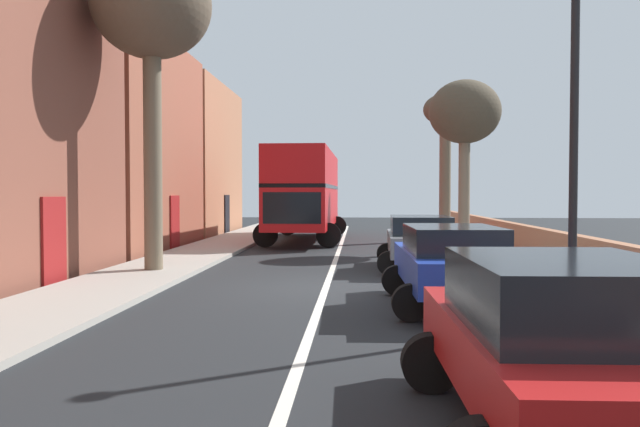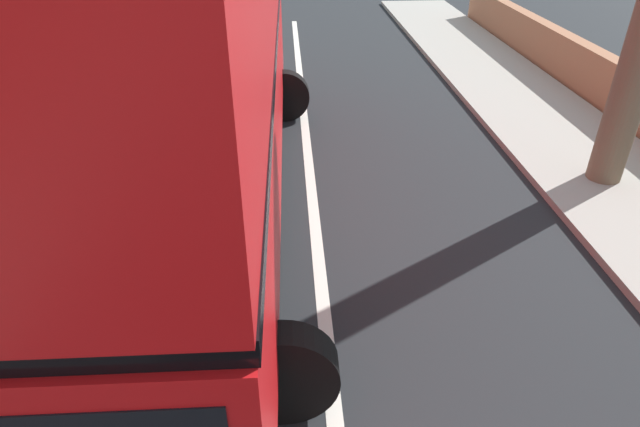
% 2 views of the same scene
% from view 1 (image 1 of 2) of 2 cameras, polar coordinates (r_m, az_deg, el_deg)
% --- Properties ---
extents(ground_plane, '(84.00, 84.00, 0.00)m').
position_cam_1_polar(ground_plane, '(14.33, 0.55, -6.87)').
color(ground_plane, black).
extents(road_centre_line, '(0.16, 54.00, 0.01)m').
position_cam_1_polar(road_centre_line, '(14.33, 0.55, -6.85)').
color(road_centre_line, silver).
rests_on(road_centre_line, ground).
extents(sidewalk_left, '(2.60, 60.00, 0.12)m').
position_cam_1_polar(sidewalk_left, '(15.38, -18.12, -6.14)').
color(sidewalk_left, '#9E998E').
rests_on(sidewalk_left, ground).
extents(sidewalk_right, '(2.60, 60.00, 0.12)m').
position_cam_1_polar(sidewalk_right, '(14.89, 19.86, -6.42)').
color(sidewalk_right, '#9E998E').
rests_on(sidewalk_right, ground).
extents(boundary_wall_right, '(0.36, 54.00, 1.09)m').
position_cam_1_polar(boundary_wall_right, '(15.33, 25.47, -4.41)').
color(boundary_wall_right, '#9E6647').
rests_on(boundary_wall_right, ground).
extents(double_decker_bus, '(3.63, 10.70, 4.06)m').
position_cam_1_polar(double_decker_bus, '(28.37, -1.36, 2.22)').
color(double_decker_bus, red).
rests_on(double_decker_bus, ground).
extents(parked_car_grey_right_0, '(2.52, 4.29, 1.54)m').
position_cam_1_polar(parked_car_grey_right_0, '(17.79, 9.23, -2.31)').
color(parked_car_grey_right_0, slate).
rests_on(parked_car_grey_right_0, ground).
extents(parked_car_red_right_1, '(2.56, 4.16, 1.63)m').
position_cam_1_polar(parked_car_red_right_1, '(5.82, 21.36, -10.65)').
color(parked_car_red_right_1, '#AD1919').
rests_on(parked_car_red_right_1, ground).
extents(parked_car_blue_right_2, '(2.51, 4.46, 1.56)m').
position_cam_1_polar(parked_car_blue_right_2, '(11.97, 12.01, -4.27)').
color(parked_car_blue_right_2, '#1E389E').
rests_on(parked_car_blue_right_2, ground).
extents(street_tree_right_1, '(2.65, 2.65, 6.27)m').
position_cam_1_polar(street_tree_right_1, '(23.73, 13.24, 8.84)').
color(street_tree_right_1, '#7A6B56').
rests_on(street_tree_right_1, sidewalk_right).
extents(street_tree_left_2, '(3.20, 3.20, 8.55)m').
position_cam_1_polar(street_tree_left_2, '(17.90, -15.32, 17.56)').
color(street_tree_left_2, brown).
rests_on(street_tree_left_2, sidewalk_left).
extents(street_tree_right_3, '(2.03, 2.03, 6.65)m').
position_cam_1_polar(street_tree_right_3, '(29.17, 11.52, 8.18)').
color(street_tree_right_3, brown).
rests_on(street_tree_right_3, sidewalk_right).
extents(lamppost_right, '(0.32, 0.32, 6.31)m').
position_cam_1_polar(lamppost_right, '(11.14, 22.49, 10.15)').
color(lamppost_right, black).
rests_on(lamppost_right, sidewalk_right).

